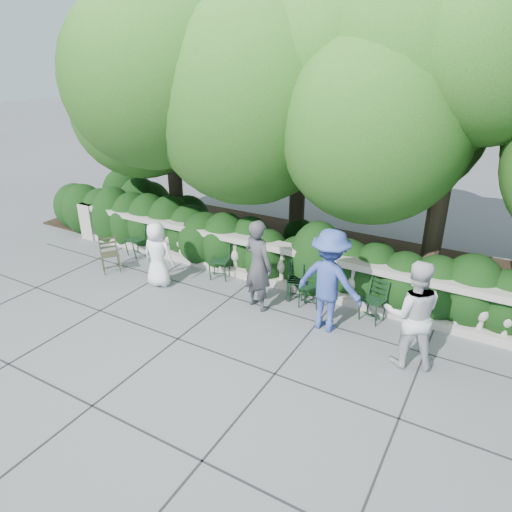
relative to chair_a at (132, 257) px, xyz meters
The scene contains 15 objects.
ground 4.04m from the chair_a, 18.79° to the right, with size 90.00×90.00×0.00m, color #595A61.
balustrade 3.89m from the chair_a, ahead, with size 12.00×0.44×1.00m.
shrub_hedge 4.19m from the chair_a, 23.94° to the left, with size 15.00×2.60×1.70m, color black, non-canonical shape.
tree_canopy 6.29m from the chair_a, 22.75° to the left, with size 15.04×6.52×6.78m.
chair_a is the anchor object (origin of this frame).
chair_b 2.65m from the chair_a, ahead, with size 0.44×0.48×0.84m, color black, non-canonical shape.
chair_c 4.66m from the chair_a, ahead, with size 0.44×0.48×0.84m, color black, non-canonical shape.
chair_d 6.16m from the chair_a, ahead, with size 0.44×0.48×0.84m, color black, non-canonical shape.
chair_e 4.62m from the chair_a, ahead, with size 0.44×0.48×0.84m, color black, non-canonical shape.
chair_f 4.95m from the chair_a, ahead, with size 0.44×0.48×0.84m, color black, non-canonical shape.
chair_weathered 0.98m from the chair_a, 73.29° to the right, with size 0.44×0.48×0.84m, color black, non-canonical shape.
person_businessman 1.95m from the chair_a, 26.11° to the right, with size 0.72×0.47×1.47m, color white.
person_woman_grey 4.17m from the chair_a, ahead, with size 0.69×0.45×1.88m, color #3A3A3E.
person_casual_man 7.20m from the chair_a, ahead, with size 0.91×0.71×1.87m, color silver.
person_older_blue 5.64m from the chair_a, ahead, with size 1.28×0.73×1.98m, color #324696.
Camera 1 is at (4.22, -6.35, 4.77)m, focal length 32.00 mm.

